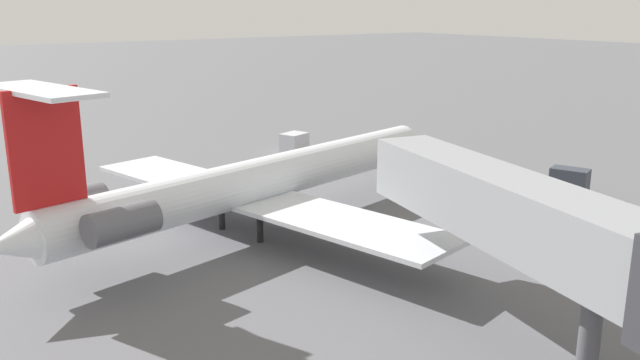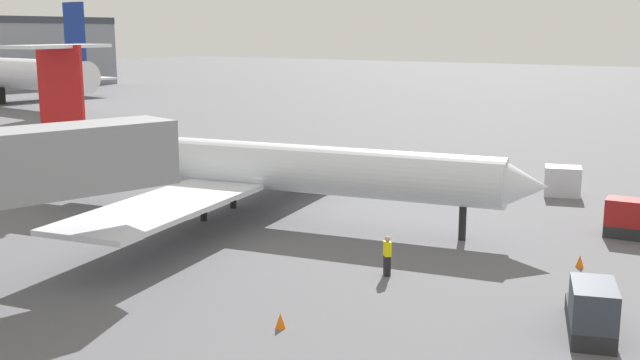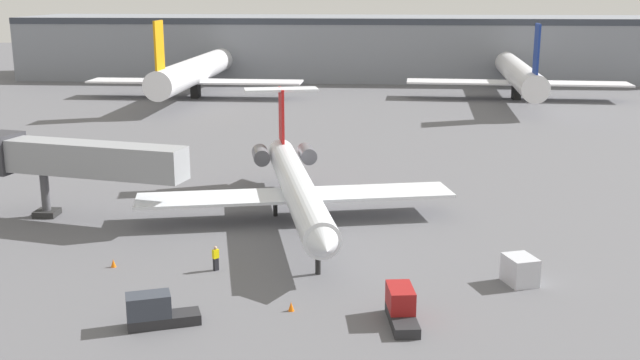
{
  "view_description": "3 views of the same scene",
  "coord_description": "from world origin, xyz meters",
  "px_view_note": "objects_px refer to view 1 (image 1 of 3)",
  "views": [
    {
      "loc": [
        -31.82,
        18.87,
        12.48
      ],
      "look_at": [
        -0.05,
        -3.68,
        2.16
      ],
      "focal_mm": 37.2,
      "sensor_mm": 36.0,
      "label": 1
    },
    {
      "loc": [
        -30.59,
        -25.78,
        9.91
      ],
      "look_at": [
        1.25,
        -3.26,
        2.24
      ],
      "focal_mm": 42.35,
      "sensor_mm": 36.0,
      "label": 2
    },
    {
      "loc": [
        5.74,
        -57.82,
        18.22
      ],
      "look_at": [
        1.56,
        0.01,
        3.6
      ],
      "focal_mm": 42.74,
      "sensor_mm": 36.0,
      "label": 3
    }
  ],
  "objects_px": {
    "regional_jet": "(252,181)",
    "traffic_cone_near": "(551,239)",
    "jet_bridge": "(540,227)",
    "traffic_cone_mid": "(457,175)",
    "cargo_container_uld": "(294,144)",
    "baggage_tug_trailing": "(564,183)",
    "ground_crew_marshaller": "(456,199)",
    "baggage_tug_lead": "(408,151)"
  },
  "relations": [
    {
      "from": "ground_crew_marshaller",
      "to": "traffic_cone_mid",
      "type": "xyz_separation_m",
      "value": [
        5.71,
        -6.19,
        -0.58
      ]
    },
    {
      "from": "regional_jet",
      "to": "baggage_tug_lead",
      "type": "xyz_separation_m",
      "value": [
        7.93,
        -19.22,
        -2.14
      ]
    },
    {
      "from": "baggage_tug_trailing",
      "to": "traffic_cone_mid",
      "type": "relative_size",
      "value": 7.7
    },
    {
      "from": "regional_jet",
      "to": "traffic_cone_near",
      "type": "bearing_deg",
      "value": -132.75
    },
    {
      "from": "baggage_tug_lead",
      "to": "traffic_cone_near",
      "type": "relative_size",
      "value": 7.54
    },
    {
      "from": "regional_jet",
      "to": "ground_crew_marshaller",
      "type": "relative_size",
      "value": 18.3
    },
    {
      "from": "regional_jet",
      "to": "baggage_tug_trailing",
      "type": "bearing_deg",
      "value": -105.28
    },
    {
      "from": "traffic_cone_mid",
      "to": "cargo_container_uld",
      "type": "bearing_deg",
      "value": 20.6
    },
    {
      "from": "regional_jet",
      "to": "baggage_tug_lead",
      "type": "height_order",
      "value": "regional_jet"
    },
    {
      "from": "baggage_tug_trailing",
      "to": "cargo_container_uld",
      "type": "distance_m",
      "value": 22.69
    },
    {
      "from": "jet_bridge",
      "to": "traffic_cone_near",
      "type": "distance_m",
      "value": 13.5
    },
    {
      "from": "regional_jet",
      "to": "traffic_cone_near",
      "type": "height_order",
      "value": "regional_jet"
    },
    {
      "from": "regional_jet",
      "to": "traffic_cone_mid",
      "type": "xyz_separation_m",
      "value": [
        1.61,
        -18.3,
        -2.7
      ]
    },
    {
      "from": "jet_bridge",
      "to": "traffic_cone_mid",
      "type": "xyz_separation_m",
      "value": [
        19.54,
        -16.93,
        -4.72
      ]
    },
    {
      "from": "ground_crew_marshaller",
      "to": "cargo_container_uld",
      "type": "xyz_separation_m",
      "value": [
        19.72,
        -0.93,
        0.04
      ]
    },
    {
      "from": "regional_jet",
      "to": "traffic_cone_near",
      "type": "relative_size",
      "value": 56.24
    },
    {
      "from": "baggage_tug_lead",
      "to": "regional_jet",
      "type": "bearing_deg",
      "value": 112.43
    },
    {
      "from": "baggage_tug_trailing",
      "to": "traffic_cone_near",
      "type": "height_order",
      "value": "baggage_tug_trailing"
    },
    {
      "from": "regional_jet",
      "to": "traffic_cone_mid",
      "type": "height_order",
      "value": "regional_jet"
    },
    {
      "from": "regional_jet",
      "to": "baggage_tug_lead",
      "type": "relative_size",
      "value": 7.46
    },
    {
      "from": "baggage_tug_trailing",
      "to": "cargo_container_uld",
      "type": "bearing_deg",
      "value": 20.07
    },
    {
      "from": "baggage_tug_trailing",
      "to": "traffic_cone_near",
      "type": "distance_m",
      "value": 10.35
    },
    {
      "from": "regional_jet",
      "to": "cargo_container_uld",
      "type": "xyz_separation_m",
      "value": [
        15.62,
        -13.03,
        -2.08
      ]
    },
    {
      "from": "traffic_cone_near",
      "to": "ground_crew_marshaller",
      "type": "bearing_deg",
      "value": -0.67
    },
    {
      "from": "baggage_tug_trailing",
      "to": "traffic_cone_mid",
      "type": "xyz_separation_m",
      "value": [
        7.3,
        2.52,
        -0.56
      ]
    },
    {
      "from": "ground_crew_marshaller",
      "to": "cargo_container_uld",
      "type": "bearing_deg",
      "value": -2.69
    },
    {
      "from": "jet_bridge",
      "to": "baggage_tug_trailing",
      "type": "bearing_deg",
      "value": -57.8
    },
    {
      "from": "ground_crew_marshaller",
      "to": "traffic_cone_near",
      "type": "relative_size",
      "value": 3.07
    },
    {
      "from": "regional_jet",
      "to": "ground_crew_marshaller",
      "type": "xyz_separation_m",
      "value": [
        -4.1,
        -12.11,
        -2.12
      ]
    },
    {
      "from": "jet_bridge",
      "to": "baggage_tug_trailing",
      "type": "distance_m",
      "value": 23.35
    },
    {
      "from": "jet_bridge",
      "to": "baggage_tug_lead",
      "type": "height_order",
      "value": "jet_bridge"
    },
    {
      "from": "baggage_tug_trailing",
      "to": "traffic_cone_mid",
      "type": "height_order",
      "value": "baggage_tug_trailing"
    },
    {
      "from": "baggage_tug_trailing",
      "to": "regional_jet",
      "type": "bearing_deg",
      "value": 74.72
    },
    {
      "from": "baggage_tug_lead",
      "to": "traffic_cone_near",
      "type": "distance_m",
      "value": 20.37
    },
    {
      "from": "jet_bridge",
      "to": "traffic_cone_mid",
      "type": "relative_size",
      "value": 32.28
    },
    {
      "from": "regional_jet",
      "to": "jet_bridge",
      "type": "xyz_separation_m",
      "value": [
        -17.93,
        -1.37,
        2.02
      ]
    },
    {
      "from": "baggage_tug_trailing",
      "to": "ground_crew_marshaller",
      "type": "bearing_deg",
      "value": 79.67
    },
    {
      "from": "cargo_container_uld",
      "to": "traffic_cone_near",
      "type": "xyz_separation_m",
      "value": [
        -26.74,
        1.01,
        -0.63
      ]
    },
    {
      "from": "baggage_tug_lead",
      "to": "baggage_tug_trailing",
      "type": "bearing_deg",
      "value": -173.32
    },
    {
      "from": "jet_bridge",
      "to": "baggage_tug_lead",
      "type": "bearing_deg",
      "value": -34.61
    },
    {
      "from": "traffic_cone_mid",
      "to": "baggage_tug_lead",
      "type": "bearing_deg",
      "value": -8.3
    },
    {
      "from": "jet_bridge",
      "to": "baggage_tug_lead",
      "type": "xyz_separation_m",
      "value": [
        25.87,
        -17.85,
        -4.16
      ]
    }
  ]
}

